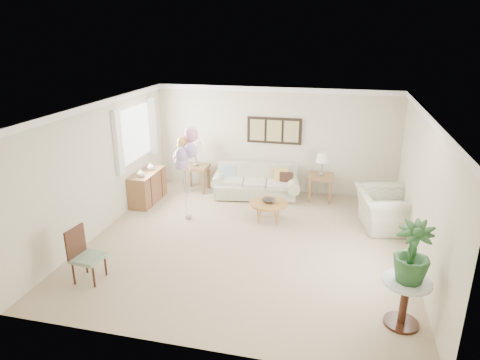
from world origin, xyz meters
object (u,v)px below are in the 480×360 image
at_px(sofa, 256,184).
at_px(coffee_table, 269,204).
at_px(accent_chair, 84,253).
at_px(balloon_cluster, 185,151).
at_px(armchair, 384,210).

relative_size(sofa, coffee_table, 2.75).
bearing_deg(sofa, coffee_table, -67.64).
xyz_separation_m(coffee_table, accent_chair, (-2.51, -2.97, 0.09)).
distance_m(sofa, accent_chair, 4.73).
bearing_deg(balloon_cluster, accent_chair, -107.17).
height_order(coffee_table, armchair, armchair).
xyz_separation_m(coffee_table, armchair, (2.37, 0.22, 0.01)).
bearing_deg(coffee_table, accent_chair, -130.16).
distance_m(sofa, armchair, 3.13).
bearing_deg(armchair, sofa, 58.40).
height_order(coffee_table, balloon_cluster, balloon_cluster).
distance_m(sofa, balloon_cluster, 2.39).
bearing_deg(balloon_cluster, sofa, 55.85).
distance_m(armchair, accent_chair, 5.83).
xyz_separation_m(armchair, accent_chair, (-4.88, -3.19, 0.08)).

